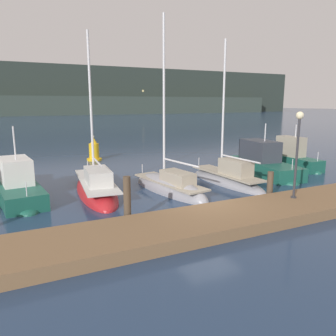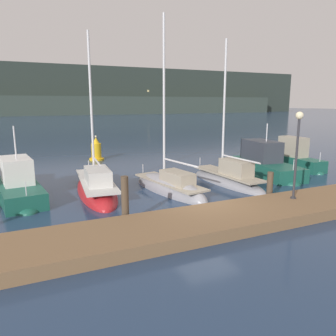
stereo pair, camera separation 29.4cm
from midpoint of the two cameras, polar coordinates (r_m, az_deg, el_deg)
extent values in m
plane|color=navy|center=(14.21, 5.98, -7.43)|extent=(400.00, 400.00, 0.00)
cube|color=brown|center=(12.83, 9.95, -8.59)|extent=(28.08, 2.80, 0.45)
cylinder|color=#4C3D2D|center=(12.49, -7.79, -5.64)|extent=(0.28, 0.28, 1.87)
cylinder|color=#4C3D2D|center=(16.05, 16.83, -3.06)|extent=(0.28, 0.28, 1.40)
ellipsoid|color=#195647|center=(17.12, -24.83, -5.18)|extent=(2.47, 5.43, 1.08)
cube|color=#195647|center=(17.02, -24.93, -3.96)|extent=(2.26, 4.89, 0.76)
cube|color=silver|center=(17.32, -25.44, -0.41)|extent=(1.53, 2.44, 1.20)
cube|color=black|center=(18.31, -25.91, 0.71)|extent=(1.14, 0.37, 0.54)
cylinder|color=silver|center=(16.70, -25.65, 3.95)|extent=(0.07, 0.07, 1.54)
cylinder|color=silver|center=(14.73, -23.97, -3.40)|extent=(0.04, 0.04, 0.60)
ellipsoid|color=red|center=(17.34, -12.87, -4.19)|extent=(2.42, 7.08, 1.49)
cube|color=silver|center=(17.19, -12.96, -2.15)|extent=(2.03, 5.95, 0.08)
cube|color=silver|center=(16.29, -12.62, -1.42)|extent=(1.28, 2.31, 0.73)
cylinder|color=silver|center=(17.28, -13.77, 10.25)|extent=(0.12, 0.12, 7.38)
cylinder|color=silver|center=(16.30, -12.81, 1.16)|extent=(0.31, 2.47, 0.09)
cylinder|color=silver|center=(20.24, -14.24, 0.54)|extent=(0.04, 0.04, 0.50)
ellipsoid|color=gray|center=(17.14, -0.26, -4.08)|extent=(2.51, 6.12, 1.65)
cube|color=#A39984|center=(17.01, -0.27, -2.42)|extent=(2.11, 5.14, 0.08)
cube|color=#A39984|center=(16.37, 1.16, -1.70)|extent=(1.23, 2.03, 0.63)
cylinder|color=silver|center=(16.92, -1.22, 11.69)|extent=(0.12, 0.12, 8.30)
cylinder|color=silver|center=(16.04, 1.61, 0.95)|extent=(0.55, 2.77, 0.09)
cylinder|color=silver|center=(19.21, -4.94, -0.09)|extent=(0.04, 0.04, 0.50)
ellipsoid|color=gray|center=(19.13, 9.69, -2.60)|extent=(1.86, 6.24, 1.13)
cube|color=#A39984|center=(19.01, 9.74, -0.93)|extent=(1.56, 5.24, 0.08)
cube|color=#A39984|center=(18.35, 11.23, 0.08)|extent=(1.02, 2.02, 0.87)
cylinder|color=silver|center=(18.97, 9.18, 10.30)|extent=(0.12, 0.12, 7.38)
cylinder|color=silver|center=(18.03, 11.90, 1.59)|extent=(0.26, 3.07, 0.09)
cylinder|color=silver|center=(21.20, 5.00, 1.15)|extent=(0.04, 0.04, 0.50)
ellipsoid|color=#195647|center=(22.01, 16.00, -1.05)|extent=(2.99, 6.54, 0.94)
cube|color=#195647|center=(21.93, 16.06, 0.01)|extent=(2.73, 5.89, 0.83)
cube|color=#333842|center=(22.27, 15.31, 3.00)|extent=(1.83, 2.95, 1.30)
cube|color=black|center=(23.30, 13.64, 3.92)|extent=(1.32, 0.43, 0.58)
cylinder|color=silver|center=(21.72, 16.21, 5.98)|extent=(0.07, 0.07, 1.13)
cylinder|color=silver|center=(19.71, 20.45, 0.60)|extent=(0.04, 0.04, 0.60)
ellipsoid|color=#195647|center=(24.71, 20.78, -0.03)|extent=(1.51, 4.65, 0.92)
cube|color=#195647|center=(24.64, 20.84, 0.91)|extent=(1.38, 4.19, 0.82)
cube|color=#A39984|center=(24.80, 20.27, 3.57)|extent=(0.99, 2.06, 1.37)
cube|color=black|center=(25.44, 18.86, 4.31)|extent=(0.83, 0.29, 0.61)
cylinder|color=silver|center=(24.43, 21.06, 6.06)|extent=(0.07, 0.07, 0.87)
cylinder|color=silver|center=(23.22, 24.32, 1.82)|extent=(0.04, 0.04, 0.60)
cylinder|color=gold|center=(26.94, -13.01, 1.49)|extent=(1.16, 1.16, 0.16)
cylinder|color=gold|center=(26.83, -13.07, 2.91)|extent=(0.78, 0.78, 1.19)
cone|color=gold|center=(26.72, -13.15, 4.70)|extent=(0.54, 0.54, 0.50)
sphere|color=#F9EAB7|center=(26.69, -13.18, 5.34)|extent=(0.16, 0.16, 0.16)
cylinder|color=#2D2D33|center=(15.40, 20.50, -4.76)|extent=(0.24, 0.24, 0.06)
cylinder|color=#2D2D33|center=(15.03, 20.96, 1.56)|extent=(0.10, 0.10, 3.38)
sphere|color=#F9EAB7|center=(14.86, 21.46, 8.54)|extent=(0.32, 0.32, 0.32)
cube|color=#28332D|center=(136.58, -23.24, 12.40)|extent=(240.00, 16.00, 18.33)
cube|color=#333F39|center=(131.03, -10.44, 10.67)|extent=(144.00, 10.00, 6.76)
cube|color=#F4DB8C|center=(130.36, -15.69, 9.96)|extent=(0.80, 0.10, 0.80)
cube|color=#F4DB8C|center=(130.26, -15.93, 9.81)|extent=(0.80, 0.10, 0.80)
cube|color=#F4DB8C|center=(137.78, -4.45, 13.25)|extent=(0.80, 0.10, 0.80)
cube|color=#F4DB8C|center=(141.97, -0.30, 11.99)|extent=(0.80, 0.10, 0.80)
cube|color=#F4DB8C|center=(139.03, -3.06, 9.94)|extent=(0.80, 0.10, 0.80)
cube|color=#F4DB8C|center=(129.08, -19.63, 11.06)|extent=(0.80, 0.10, 0.80)
camera|label=1|loc=(0.15, -90.49, -0.10)|focal=35.00mm
camera|label=2|loc=(0.15, 89.51, 0.10)|focal=35.00mm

